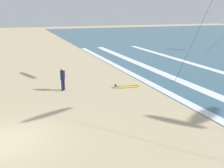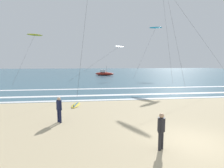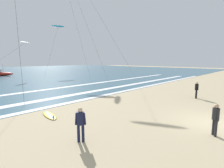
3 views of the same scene
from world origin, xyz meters
The scene contains 12 objects.
ground_plane centered at (0.00, 0.00, 0.00)m, with size 160.00×160.00×0.00m, color tan.
ocean_surface centered at (0.00, 54.79, 0.01)m, with size 140.00×90.00×0.01m, color #386075.
wave_foam_shoreline centered at (1.75, 10.19, 0.01)m, with size 57.35×0.65×0.01m, color white.
wave_foam_mid_break centered at (0.43, 12.78, 0.01)m, with size 55.04×0.92×0.01m, color white.
wave_foam_outer_break centered at (0.97, 17.94, 0.01)m, with size 54.86×0.84×0.01m, color white.
surfer_mid_group centered at (-1.79, -0.52, 0.96)m, with size 0.44×0.40×1.60m.
surfer_background_far centered at (-6.63, 3.72, 0.96)m, with size 0.43×0.42×1.60m.
surfboard_left_pile centered at (-5.92, 8.17, 0.05)m, with size 0.94×2.17×0.25m.
kite_yellow_high_right centered at (-15.67, 33.36, 9.24)m, with size 3.10×10.83×9.52m.
kite_cyan_far_left centered at (12.28, 38.68, 12.26)m, with size 8.76×6.77×12.57m.
kite_white_distant_high centered at (2.13, 33.52, 7.07)m, with size 12.24×6.20×7.34m.
offshore_boat centered at (-0.35, 43.48, 0.55)m, with size 5.47×3.30×2.70m.
Camera 2 is at (-4.84, -7.80, 3.74)m, focal length 29.86 mm.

